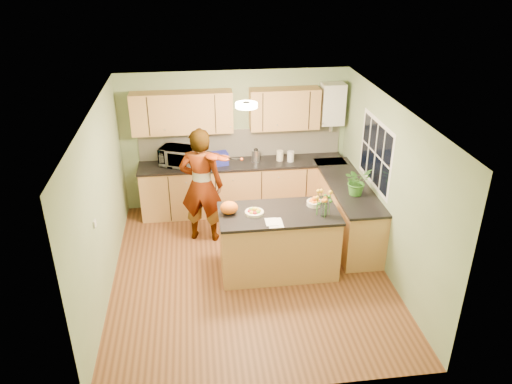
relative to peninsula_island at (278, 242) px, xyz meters
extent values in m
plane|color=#5A3119|center=(-0.41, 0.02, -0.49)|extent=(4.50, 4.50, 0.00)
cube|color=silver|center=(-0.41, 0.02, 2.01)|extent=(4.00, 4.50, 0.02)
cube|color=gray|center=(-0.41, 2.27, 0.76)|extent=(4.00, 0.02, 2.50)
cube|color=gray|center=(-0.41, -2.23, 0.76)|extent=(4.00, 0.02, 2.50)
cube|color=gray|center=(-2.41, 0.02, 0.76)|extent=(0.02, 4.50, 2.50)
cube|color=gray|center=(1.59, 0.02, 0.76)|extent=(0.02, 4.50, 2.50)
cube|color=tan|center=(-0.31, 1.97, -0.04)|extent=(3.60, 0.60, 0.90)
cube|color=black|center=(-0.31, 1.96, 0.43)|extent=(3.64, 0.62, 0.04)
cube|color=tan|center=(1.29, 0.87, -0.04)|extent=(0.60, 2.20, 0.90)
cube|color=black|center=(1.28, 0.87, 0.43)|extent=(0.62, 2.24, 0.04)
cube|color=silver|center=(-0.31, 2.25, 0.71)|extent=(3.60, 0.02, 0.52)
cube|color=tan|center=(-1.31, 2.10, 1.36)|extent=(1.70, 0.34, 0.70)
cube|color=tan|center=(0.44, 2.10, 1.36)|extent=(1.20, 0.34, 0.70)
cube|color=white|center=(1.29, 2.11, 1.41)|extent=(0.40, 0.30, 0.72)
cylinder|color=silver|center=(1.29, 2.11, 1.01)|extent=(0.06, 0.06, 0.20)
cube|color=white|center=(1.58, 0.62, 1.06)|extent=(0.01, 1.30, 1.05)
cube|color=black|center=(1.58, 0.62, 1.06)|extent=(0.01, 1.18, 0.92)
cube|color=white|center=(-2.40, -0.58, 0.81)|extent=(0.02, 0.09, 0.09)
cylinder|color=#FFEABF|center=(-0.41, 0.32, 1.97)|extent=(0.30, 0.30, 0.06)
cylinder|color=white|center=(-0.41, 0.32, 2.00)|extent=(0.10, 0.10, 0.02)
cube|color=tan|center=(0.00, 0.00, -0.02)|extent=(1.66, 0.83, 0.94)
cube|color=black|center=(0.00, 0.00, 0.47)|extent=(1.71, 0.87, 0.04)
cylinder|color=beige|center=(-0.35, 0.00, 0.51)|extent=(0.27, 0.27, 0.04)
cylinder|color=beige|center=(0.55, 0.15, 0.52)|extent=(0.23, 0.23, 0.07)
cylinder|color=silver|center=(0.60, -0.18, 0.59)|extent=(0.10, 0.10, 0.20)
ellipsoid|color=orange|center=(-0.70, 0.05, 0.58)|extent=(0.27, 0.24, 0.19)
cube|color=white|center=(-0.10, -0.30, 0.49)|extent=(0.20, 0.27, 0.01)
imported|color=tan|center=(-1.06, 1.07, 0.47)|extent=(0.79, 0.61, 1.91)
imported|color=white|center=(-1.42, 1.98, 0.61)|extent=(0.71, 0.61, 0.33)
cube|color=#212598|center=(-0.72, 1.93, 0.56)|extent=(0.31, 0.25, 0.22)
cylinder|color=silver|center=(-0.07, 1.99, 0.55)|extent=(0.15, 0.15, 0.21)
sphere|color=black|center=(-0.07, 1.99, 0.70)|extent=(0.08, 0.08, 0.08)
cylinder|color=beige|center=(0.35, 1.98, 0.54)|extent=(0.14, 0.14, 0.19)
cylinder|color=white|center=(0.53, 1.91, 0.54)|extent=(0.14, 0.14, 0.19)
imported|color=#387727|center=(1.29, 0.50, 0.67)|extent=(0.49, 0.46, 0.44)
camera|label=1|loc=(-1.11, -6.11, 3.86)|focal=35.00mm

